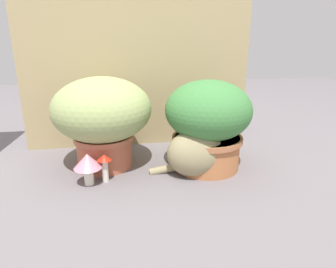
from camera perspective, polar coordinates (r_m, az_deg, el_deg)
name	(u,v)px	position (r m, az deg, el deg)	size (l,w,h in m)	color
ground_plane	(153,176)	(1.42, -2.90, -7.91)	(6.00, 6.00, 0.00)	slate
cardboard_backdrop	(138,69)	(1.74, -5.64, 12.18)	(1.28, 0.03, 0.89)	tan
grass_planter	(102,116)	(1.47, -12.27, 3.34)	(0.47, 0.47, 0.44)	#B55E43
leafy_planter	(208,122)	(1.44, 7.51, 2.30)	(0.41, 0.41, 0.43)	#B46C3F
cat	(199,151)	(1.39, 5.83, -3.14)	(0.38, 0.18, 0.32)	#958961
mushroom_ornament_red	(105,163)	(1.36, -11.86, -5.39)	(0.06, 0.06, 0.13)	beige
mushroom_ornament_pink	(88,163)	(1.35, -14.90, -5.27)	(0.12, 0.12, 0.14)	#E9E8CC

